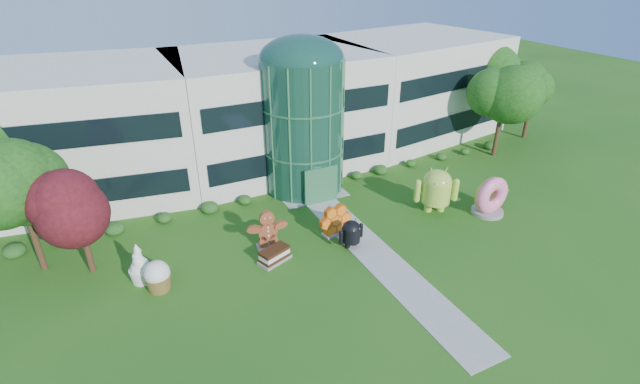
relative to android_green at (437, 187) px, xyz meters
name	(u,v)px	position (x,y,z in m)	size (l,w,h in m)	color
ground	(390,269)	(-6.67, -4.31, -1.84)	(140.00, 140.00, 0.00)	#215114
building	(273,108)	(-6.67, 13.69, 2.81)	(46.00, 15.00, 9.30)	beige
atrium	(303,127)	(-6.67, 7.69, 3.06)	(6.00, 6.00, 9.80)	#194738
walkway	(372,251)	(-6.67, -2.31, -1.82)	(2.40, 20.00, 0.04)	#9E9E93
tree_red	(81,226)	(-22.17, 3.19, 1.16)	(4.00, 4.00, 6.00)	#3F0C14
trees_backdrop	(297,131)	(-6.67, 8.69, 2.36)	(52.00, 8.00, 8.40)	#114512
android_green	(437,187)	(0.00, 0.00, 0.00)	(3.25, 2.17, 3.68)	#A7CB41
android_black	(351,232)	(-7.58, -1.29, -0.78)	(1.87, 1.25, 2.12)	black
donut	(490,195)	(3.12, -1.96, -0.42)	(2.74, 1.32, 2.85)	pink
gingerbread	(267,229)	(-12.20, 0.94, -0.55)	(2.81, 1.08, 2.59)	maroon
ice_cream_sandwich	(275,255)	(-12.40, -0.63, -1.40)	(1.97, 0.98, 0.88)	black
honeycomb	(335,221)	(-7.77, 0.44, -0.89)	(2.42, 0.86, 1.90)	orange
froyo	(140,263)	(-19.69, 0.93, -0.63)	(1.42, 1.42, 2.43)	white
cupcake	(157,276)	(-18.98, -0.24, -0.95)	(1.49, 1.49, 1.79)	white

